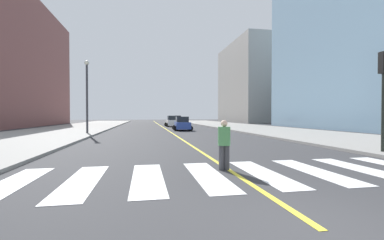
{
  "coord_description": "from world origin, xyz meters",
  "views": [
    {
      "loc": [
        -2.78,
        -3.59,
        1.84
      ],
      "look_at": [
        3.14,
        28.51,
        1.25
      ],
      "focal_mm": 24.09,
      "sensor_mm": 36.0,
      "label": 1
    }
  ],
  "objects": [
    {
      "name": "ground_plane",
      "position": [
        0.0,
        0.0,
        0.0
      ],
      "size": [
        220.0,
        220.0,
        0.0
      ],
      "primitive_type": "plane",
      "color": "#333335"
    },
    {
      "name": "sidewalk_kerb_east",
      "position": [
        12.2,
        20.0,
        0.07
      ],
      "size": [
        10.0,
        120.0,
        0.15
      ],
      "primitive_type": "cube",
      "color": "gray",
      "rests_on": "ground"
    },
    {
      "name": "sidewalk_kerb_west",
      "position": [
        -12.2,
        20.0,
        0.07
      ],
      "size": [
        10.0,
        120.0,
        0.15
      ],
      "primitive_type": "cube",
      "color": "gray",
      "rests_on": "ground"
    },
    {
      "name": "crosswalk_paint",
      "position": [
        0.0,
        4.0,
        0.01
      ],
      "size": [
        13.5,
        4.0,
        0.01
      ],
      "color": "silver",
      "rests_on": "ground"
    },
    {
      "name": "lane_divider_paint",
      "position": [
        0.0,
        40.0,
        0.01
      ],
      "size": [
        0.16,
        80.0,
        0.01
      ],
      "primitive_type": "cube",
      "color": "yellow",
      "rests_on": "ground"
    },
    {
      "name": "parking_garage_concrete",
      "position": [
        28.94,
        62.53,
        10.56
      ],
      "size": [
        18.0,
        24.0,
        21.13
      ],
      "primitive_type": "cube",
      "color": "gray",
      "rests_on": "ground"
    },
    {
      "name": "car_white_nearest",
      "position": [
        1.7,
        38.53,
        0.83
      ],
      "size": [
        2.5,
        4.0,
        1.78
      ],
      "rotation": [
        0.0,
        0.0,
        3.15
      ],
      "color": "silver",
      "rests_on": "ground"
    },
    {
      "name": "car_blue_second",
      "position": [
        1.73,
        27.49,
        0.79
      ],
      "size": [
        2.46,
        3.84,
        1.69
      ],
      "rotation": [
        0.0,
        0.0,
        3.1
      ],
      "color": "#2D479E",
      "rests_on": "ground"
    },
    {
      "name": "car_red_third",
      "position": [
        4.95,
        57.59,
        0.84
      ],
      "size": [
        2.61,
        4.09,
        1.8
      ],
      "rotation": [
        0.0,
        0.0,
        3.1
      ],
      "color": "red",
      "rests_on": "ground"
    },
    {
      "name": "traffic_light_near_corner",
      "position": [
        8.13,
        6.54,
        3.41
      ],
      "size": [
        0.36,
        0.41,
        4.63
      ],
      "rotation": [
        0.0,
        0.0,
        3.14
      ],
      "color": "black",
      "rests_on": "sidewalk_kerb_east"
    },
    {
      "name": "pedestrian_crossing",
      "position": [
        -0.16,
        4.69,
        0.92
      ],
      "size": [
        0.42,
        0.42,
        1.68
      ],
      "rotation": [
        0.0,
        0.0,
        6.22
      ],
      "color": "#38383D",
      "rests_on": "ground"
    },
    {
      "name": "street_lamp",
      "position": [
        -8.24,
        22.67,
        4.29
      ],
      "size": [
        0.44,
        0.44,
        6.97
      ],
      "color": "#38383D",
      "rests_on": "sidewalk_kerb_west"
    }
  ]
}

